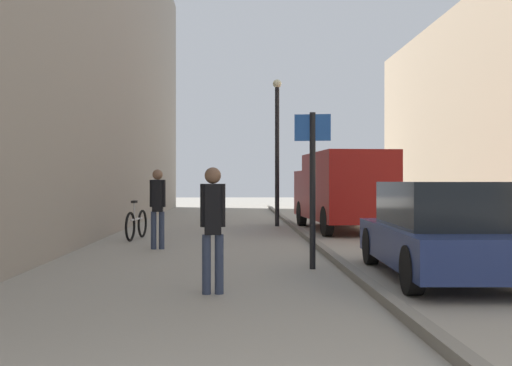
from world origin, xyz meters
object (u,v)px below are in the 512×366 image
object	(u,v)px
pedestrian_mid_block	(213,221)
parked_car	(442,230)
street_sign_post	(313,176)
bicycle_leaning	(136,224)
pedestrian_main_foreground	(158,203)
delivery_van	(342,189)
lamp_post	(277,142)

from	to	relation	value
pedestrian_mid_block	parked_car	size ratio (longest dim) A/B	0.38
street_sign_post	bicycle_leaning	xyz separation A→B (m)	(-3.77, 5.19, -1.16)
pedestrian_main_foreground	bicycle_leaning	world-z (taller)	pedestrian_main_foreground
street_sign_post	bicycle_leaning	bearing A→B (deg)	-44.36
pedestrian_main_foreground	pedestrian_mid_block	size ratio (longest dim) A/B	1.04
parked_car	street_sign_post	xyz separation A→B (m)	(-1.86, 0.94, 0.83)
pedestrian_main_foreground	bicycle_leaning	xyz separation A→B (m)	(-0.81, 2.18, -0.61)
pedestrian_main_foreground	bicycle_leaning	distance (m)	2.40
pedestrian_mid_block	parked_car	distance (m)	3.65
street_sign_post	parked_car	bearing A→B (deg)	162.83
delivery_van	lamp_post	bearing A→B (deg)	132.63
delivery_van	bicycle_leaning	size ratio (longest dim) A/B	3.17
delivery_van	pedestrian_main_foreground	bearing A→B (deg)	-138.90
street_sign_post	delivery_van	bearing A→B (deg)	-93.71
street_sign_post	bicycle_leaning	size ratio (longest dim) A/B	1.47
pedestrian_main_foreground	delivery_van	size ratio (longest dim) A/B	0.31
parked_car	lamp_post	distance (m)	10.81
pedestrian_main_foreground	street_sign_post	distance (m)	4.26
parked_car	bicycle_leaning	size ratio (longest dim) A/B	2.42
pedestrian_mid_block	lamp_post	distance (m)	11.95
lamp_post	street_sign_post	bearing A→B (deg)	-90.34
pedestrian_mid_block	delivery_van	xyz separation A→B (m)	(3.43, 9.99, 0.28)
pedestrian_mid_block	parked_car	bearing A→B (deg)	15.69
delivery_van	bicycle_leaning	bearing A→B (deg)	-158.81
bicycle_leaning	pedestrian_mid_block	bearing A→B (deg)	-66.28
pedestrian_main_foreground	bicycle_leaning	bearing A→B (deg)	109.42
pedestrian_main_foreground	bicycle_leaning	size ratio (longest dim) A/B	0.97
street_sign_post	lamp_post	bearing A→B (deg)	-80.65
delivery_van	pedestrian_mid_block	bearing A→B (deg)	-112.74
pedestrian_mid_block	bicycle_leaning	world-z (taller)	pedestrian_mid_block
pedestrian_mid_block	delivery_van	bearing A→B (deg)	66.93
parked_car	street_sign_post	world-z (taller)	street_sign_post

